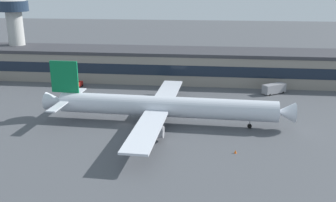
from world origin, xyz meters
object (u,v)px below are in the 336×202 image
at_px(traffic_cone_0, 235,152).
at_px(fuel_truck, 274,88).
at_px(airliner, 163,106).
at_px(control_tower, 15,26).
at_px(follow_me_car, 78,84).

bearing_deg(traffic_cone_0, fuel_truck, 72.46).
height_order(airliner, control_tower, control_tower).
xyz_separation_m(airliner, control_tower, (-66.10, 51.02, 14.68)).
distance_m(airliner, traffic_cone_0, 24.71).
relative_size(airliner, fuel_truck, 7.77).
xyz_separation_m(follow_me_car, traffic_cone_0, (52.82, -48.66, -0.72)).
xyz_separation_m(fuel_truck, traffic_cone_0, (-15.23, -48.21, -1.52)).
xyz_separation_m(follow_me_car, fuel_truck, (68.05, -0.46, 0.79)).
xyz_separation_m(control_tower, follow_me_car, (31.37, -18.61, -18.29)).
distance_m(control_tower, traffic_cone_0, 109.43).
xyz_separation_m(airliner, traffic_cone_0, (18.09, -16.25, -4.34)).
xyz_separation_m(control_tower, fuel_truck, (99.42, -19.07, -17.50)).
height_order(airliner, fuel_truck, airliner).
distance_m(airliner, control_tower, 84.78).
bearing_deg(traffic_cone_0, control_tower, 141.37).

